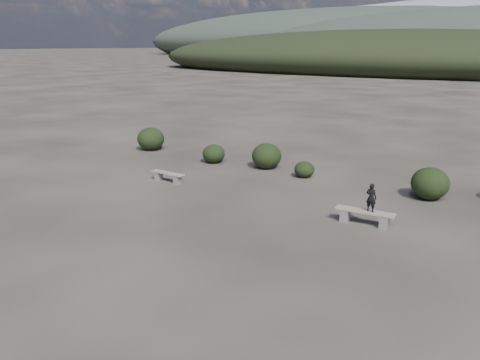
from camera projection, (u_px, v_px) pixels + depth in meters
The scene contains 9 objects.
ground at pixel (169, 242), 13.84m from camera, with size 1200.00×1200.00×0.00m, color #2A2521.
bench_left at pixel (168, 176), 19.84m from camera, with size 1.62×0.35×0.40m.
bench_right at pixel (365, 216), 15.11m from camera, with size 1.93×0.60×0.48m.
seated_person at pixel (371, 198), 14.85m from camera, with size 0.34×0.22×0.94m, color black.
shrub_a at pixel (214, 154), 23.02m from camera, with size 1.11×1.11×0.91m, color black.
shrub_b at pixel (267, 156), 21.94m from camera, with size 1.39×1.39×1.19m, color black.
shrub_c at pixel (304, 169), 20.50m from camera, with size 0.88×0.88×0.71m, color black.
shrub_d at pixel (430, 183), 17.54m from camera, with size 1.39×1.39×1.22m, color black.
shrub_f at pixel (151, 139), 25.78m from camera, with size 1.47×1.47×1.24m, color black.
Camera 1 is at (8.94, -9.37, 5.62)m, focal length 35.00 mm.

